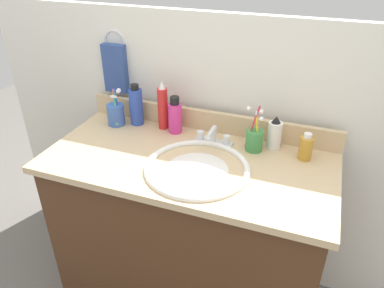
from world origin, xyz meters
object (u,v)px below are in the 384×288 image
(hand_towel, at_px, (115,68))
(bottle_oil_amber, at_px, (306,148))
(bottle_shampoo_blue, at_px, (136,106))
(bottle_soap_pink, at_px, (175,116))
(cup_green, at_px, (254,139))
(bottle_lotion_white, at_px, (275,134))
(bottle_spray_red, at_px, (163,107))
(faucet, at_px, (213,138))
(cup_blue_plastic, at_px, (116,114))

(hand_towel, bearing_deg, bottle_oil_amber, -7.71)
(bottle_oil_amber, height_order, bottle_shampoo_blue, bottle_shampoo_blue)
(bottle_soap_pink, height_order, cup_green, cup_green)
(bottle_oil_amber, xyz_separation_m, cup_green, (-0.20, -0.00, -0.00))
(bottle_lotion_white, height_order, bottle_spray_red, bottle_spray_red)
(faucet, height_order, bottle_oil_amber, bottle_oil_amber)
(hand_towel, distance_m, bottle_soap_pink, 0.37)
(faucet, bearing_deg, bottle_spray_red, 165.27)
(bottle_shampoo_blue, relative_size, cup_green, 0.98)
(bottle_oil_amber, relative_size, bottle_shampoo_blue, 0.58)
(faucet, xyz_separation_m, bottle_oil_amber, (0.36, 0.02, 0.02))
(bottle_shampoo_blue, bearing_deg, cup_green, -4.87)
(bottle_lotion_white, relative_size, bottle_spray_red, 0.65)
(faucet, height_order, bottle_soap_pink, bottle_soap_pink)
(cup_blue_plastic, bearing_deg, faucet, -2.82)
(hand_towel, relative_size, bottle_oil_amber, 2.02)
(bottle_spray_red, distance_m, bottle_shampoo_blue, 0.13)
(hand_towel, xyz_separation_m, bottle_soap_pink, (0.33, -0.09, -0.15))
(faucet, relative_size, bottle_soap_pink, 0.97)
(bottle_spray_red, bearing_deg, cup_blue_plastic, -168.46)
(bottle_oil_amber, bearing_deg, bottle_soap_pink, 176.89)
(bottle_lotion_white, bearing_deg, bottle_spray_red, 179.25)
(bottle_lotion_white, distance_m, cup_green, 0.08)
(bottle_shampoo_blue, relative_size, cup_blue_plastic, 1.10)
(cup_blue_plastic, bearing_deg, bottle_shampoo_blue, 25.87)
(bottle_spray_red, distance_m, cup_green, 0.42)
(bottle_soap_pink, xyz_separation_m, bottle_shampoo_blue, (-0.19, 0.01, 0.01))
(faucet, xyz_separation_m, bottle_lotion_white, (0.24, 0.06, 0.04))
(bottle_lotion_white, bearing_deg, cup_blue_plastic, -176.98)
(bottle_oil_amber, bearing_deg, hand_towel, 172.29)
(faucet, xyz_separation_m, cup_blue_plastic, (-0.46, 0.02, 0.03))
(bottle_shampoo_blue, xyz_separation_m, cup_green, (0.55, -0.05, -0.04))
(faucet, bearing_deg, bottle_soap_pink, 165.25)
(bottle_soap_pink, bearing_deg, bottle_shampoo_blue, 175.91)
(faucet, xyz_separation_m, bottle_soap_pink, (-0.19, 0.05, 0.05))
(bottle_oil_amber, bearing_deg, cup_green, -179.17)
(hand_towel, relative_size, bottle_lotion_white, 1.57)
(bottle_lotion_white, xyz_separation_m, cup_green, (-0.07, -0.04, -0.01))
(bottle_spray_red, bearing_deg, bottle_oil_amber, -4.35)
(bottle_shampoo_blue, bearing_deg, bottle_lotion_white, -0.32)
(bottle_lotion_white, distance_m, bottle_spray_red, 0.49)
(faucet, height_order, bottle_spray_red, bottle_spray_red)
(bottle_soap_pink, relative_size, bottle_lotion_white, 1.17)
(bottle_spray_red, distance_m, cup_blue_plastic, 0.22)
(hand_towel, distance_m, cup_green, 0.71)
(faucet, height_order, cup_blue_plastic, cup_blue_plastic)
(hand_towel, bearing_deg, bottle_lotion_white, -5.97)
(hand_towel, distance_m, bottle_spray_red, 0.30)
(bottle_soap_pink, xyz_separation_m, cup_green, (0.35, -0.03, -0.03))
(bottle_soap_pink, height_order, bottle_oil_amber, bottle_soap_pink)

